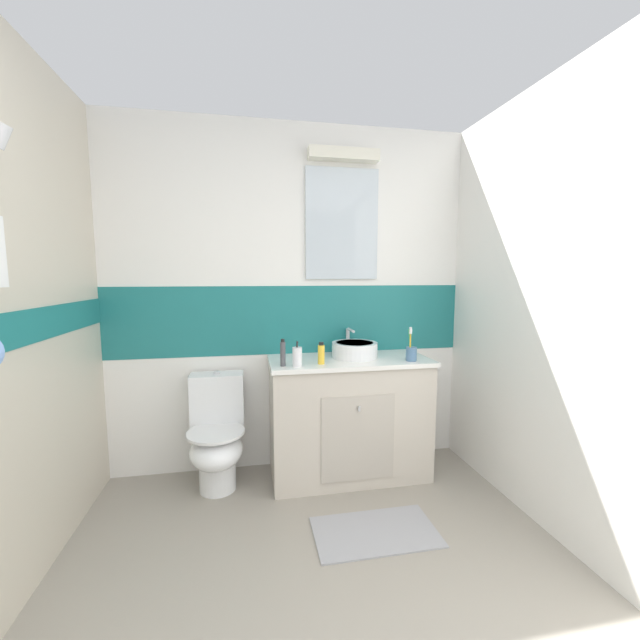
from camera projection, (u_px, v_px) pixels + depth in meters
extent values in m
cube|color=gray|center=(324.00, 588.00, 1.79)|extent=(3.20, 3.48, 0.04)
cube|color=white|center=(292.00, 406.00, 2.96)|extent=(3.20, 0.10, 0.85)
cube|color=#1E7272|center=(291.00, 319.00, 2.87)|extent=(3.20, 0.10, 0.50)
cube|color=white|center=(290.00, 206.00, 2.78)|extent=(3.20, 0.10, 1.15)
cube|color=silver|center=(342.00, 224.00, 2.81)|extent=(0.54, 0.02, 0.80)
cube|color=white|center=(344.00, 154.00, 2.71)|extent=(0.51, 0.10, 0.08)
cube|color=white|center=(593.00, 311.00, 1.89)|extent=(0.10, 3.48, 2.50)
cube|color=beige|center=(348.00, 419.00, 2.74)|extent=(1.09, 0.48, 0.82)
cube|color=white|center=(349.00, 361.00, 2.68)|extent=(1.11, 0.50, 0.03)
cube|color=#B6AD9F|center=(358.00, 438.00, 2.51)|extent=(0.49, 0.01, 0.57)
cylinder|color=silver|center=(359.00, 409.00, 2.47)|extent=(0.02, 0.02, 0.03)
cylinder|color=white|center=(355.00, 350.00, 2.71)|extent=(0.32, 0.32, 0.11)
cylinder|color=#AFB1BA|center=(355.00, 343.00, 2.71)|extent=(0.26, 0.26, 0.01)
cylinder|color=silver|center=(348.00, 340.00, 2.89)|extent=(0.03, 0.03, 0.18)
cylinder|color=silver|center=(351.00, 330.00, 2.79)|extent=(0.02, 0.14, 0.02)
cylinder|color=white|center=(218.00, 476.00, 2.57)|extent=(0.24, 0.24, 0.18)
ellipsoid|color=white|center=(216.00, 450.00, 2.51)|extent=(0.34, 0.42, 0.22)
cylinder|color=white|center=(216.00, 432.00, 2.50)|extent=(0.37, 0.37, 0.02)
cube|color=white|center=(217.00, 398.00, 2.68)|extent=(0.36, 0.17, 0.35)
cylinder|color=silver|center=(217.00, 373.00, 2.66)|extent=(0.04, 0.04, 0.02)
cylinder|color=#4C7299|center=(411.00, 354.00, 2.60)|extent=(0.07, 0.07, 0.09)
cylinder|color=#3FB259|center=(410.00, 343.00, 2.61)|extent=(0.03, 0.01, 0.19)
cube|color=white|center=(411.00, 329.00, 2.60)|extent=(0.02, 0.02, 0.03)
cylinder|color=gold|center=(410.00, 344.00, 2.59)|extent=(0.03, 0.04, 0.17)
cube|color=white|center=(411.00, 332.00, 2.58)|extent=(0.01, 0.02, 0.03)
cylinder|color=white|center=(297.00, 357.00, 2.45)|extent=(0.06, 0.06, 0.12)
cylinder|color=#262626|center=(297.00, 345.00, 2.44)|extent=(0.01, 0.01, 0.04)
cylinder|color=#262626|center=(297.00, 342.00, 2.42)|extent=(0.01, 0.02, 0.01)
cylinder|color=yellow|center=(321.00, 355.00, 2.51)|extent=(0.04, 0.04, 0.12)
cylinder|color=black|center=(321.00, 344.00, 2.50)|extent=(0.03, 0.03, 0.02)
cylinder|color=#4C4C51|center=(283.00, 354.00, 2.45)|extent=(0.03, 0.03, 0.15)
cylinder|color=black|center=(283.00, 341.00, 2.44)|extent=(0.02, 0.02, 0.02)
cube|color=#99999E|center=(375.00, 532.00, 2.14)|extent=(0.68, 0.38, 0.01)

